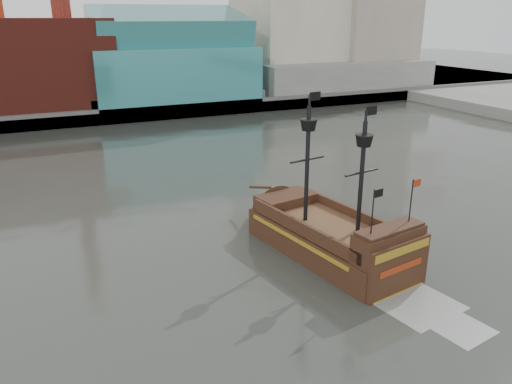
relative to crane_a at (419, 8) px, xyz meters
name	(u,v)px	position (x,y,z in m)	size (l,w,h in m)	color
ground	(325,300)	(-78.63, -82.00, -19.11)	(400.00, 400.00, 0.00)	#2C2F29
promenade_far	(103,94)	(-78.63, 10.00, -18.11)	(220.00, 60.00, 2.00)	slate
seawall	(129,115)	(-78.63, -19.50, -17.81)	(220.00, 1.00, 2.60)	#4C4C49
crane_a	(419,8)	(0.00, 0.00, 0.00)	(22.50, 4.00, 32.25)	slate
crane_b	(419,22)	(9.60, 10.00, -3.54)	(19.10, 4.00, 26.25)	slate
pirate_ship	(331,241)	(-74.88, -76.73, -17.93)	(7.91, 18.10, 13.09)	black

